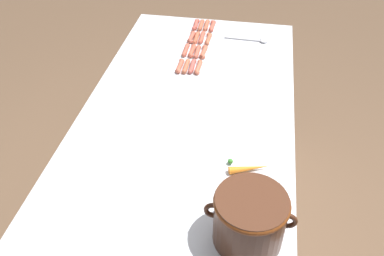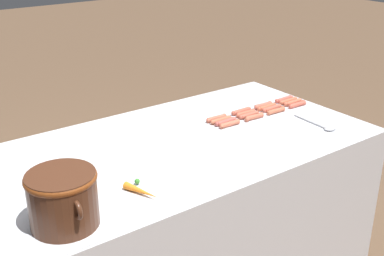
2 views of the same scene
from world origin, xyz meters
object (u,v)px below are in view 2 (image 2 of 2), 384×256
hot_dog_0 (297,104)px  hot_dog_11 (221,120)px  hot_dog_5 (272,108)px  hot_dog_3 (230,124)px  hot_dog_4 (293,102)px  hot_dog_1 (276,111)px  carrot (141,191)px  hot_dog_15 (216,118)px  hot_dog_12 (284,99)px  hot_dog_9 (267,107)px  hot_dog_13 (263,105)px  bean_pot (63,197)px  hot_dog_6 (249,115)px  hot_dog_10 (246,113)px  hot_dog_2 (254,117)px  hot_dog_7 (226,122)px  hot_dog_8 (288,101)px  serving_spoon (323,126)px  hot_dog_14 (241,111)px

hot_dog_0 → hot_dog_11: same height
hot_dog_0 → hot_dog_5: size_ratio=1.00×
hot_dog_3 → hot_dog_4: size_ratio=1.00×
hot_dog_1 → carrot: carrot is taller
hot_dog_15 → carrot: (-0.43, 0.72, 0.00)m
hot_dog_5 → hot_dog_4: bearing=-91.0°
hot_dog_4 → carrot: 1.29m
hot_dog_12 → carrot: (-0.43, 1.24, 0.00)m
hot_dog_1 → hot_dog_9: (0.07, -0.00, 0.00)m
hot_dog_13 → bean_pot: size_ratio=0.45×
hot_dog_3 → carrot: bearing=114.0°
hot_dog_4 → hot_dog_6: size_ratio=1.00×
hot_dog_3 → bean_pot: (-0.35, 1.06, 0.10)m
hot_dog_5 → hot_dog_10: (0.03, 0.17, 0.00)m
hot_dog_12 → hot_dog_4: bearing=-178.4°
hot_dog_2 → hot_dog_3: size_ratio=1.00×
hot_dog_7 → hot_dog_15: same height
hot_dog_10 → hot_dog_6: bearing=170.4°
hot_dog_0 → bean_pot: bearing=102.4°
hot_dog_6 → hot_dog_13: size_ratio=1.00×
hot_dog_0 → hot_dog_5: (0.04, 0.16, 0.00)m
hot_dog_2 → hot_dog_8: bearing=-78.4°
hot_dog_9 → serving_spoon: hot_dog_9 is taller
bean_pot → hot_dog_5: bearing=-74.8°
hot_dog_8 → hot_dog_12: (0.03, 0.00, 0.00)m
hot_dog_15 → hot_dog_1: bearing=-107.5°
hot_dog_5 → hot_dog_10: size_ratio=1.00×
hot_dog_11 → hot_dog_9: bearing=-90.1°
hot_dog_4 → hot_dog_11: same height
hot_dog_7 → hot_dog_11: bearing=8.7°
hot_dog_6 → hot_dog_10: same height
hot_dog_6 → hot_dog_13: 0.18m
hot_dog_5 → hot_dog_15: bearing=78.8°
hot_dog_11 → serving_spoon: size_ratio=0.52×
hot_dog_12 → serving_spoon: hot_dog_12 is taller
hot_dog_1 → carrot: bearing=106.9°
hot_dog_13 → hot_dog_5: bearing=-174.5°
hot_dog_8 → bean_pot: bean_pot is taller
hot_dog_6 → carrot: bearing=111.9°
hot_dog_8 → hot_dog_10: size_ratio=1.00×
hot_dog_11 → hot_dog_13: 0.34m
hot_dog_0 → hot_dog_14: 0.35m
hot_dog_11 → serving_spoon: bearing=-133.6°
hot_dog_10 → hot_dog_14: same height
hot_dog_4 → hot_dog_6: (0.00, 0.34, 0.00)m
hot_dog_13 → hot_dog_2: bearing=121.7°
hot_dog_10 → bean_pot: bean_pot is taller
hot_dog_8 → hot_dog_11: (0.00, 0.51, 0.00)m
hot_dog_7 → hot_dog_13: size_ratio=1.00×
hot_dog_6 → hot_dog_8: same height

